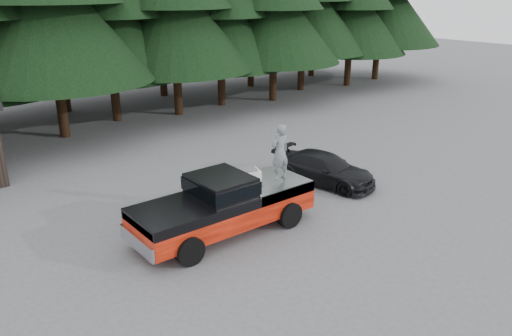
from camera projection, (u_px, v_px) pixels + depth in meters
ground at (256, 234)px, 15.58m from camera, size 120.00×120.00×0.00m
pickup_truck at (224, 213)px, 15.45m from camera, size 6.00×2.04×1.33m
truck_cab at (221, 185)px, 15.06m from camera, size 1.66×1.90×0.59m
air_compressor at (248, 178)px, 15.79m from camera, size 0.84×0.77×0.48m
man_on_bed at (280, 152)px, 16.03m from camera, size 0.68×0.45×1.85m
parked_car at (324, 169)px, 19.39m from camera, size 2.61×4.40×1.20m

